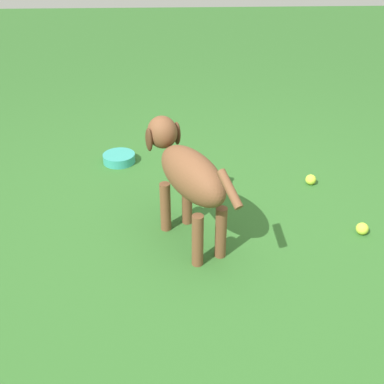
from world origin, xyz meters
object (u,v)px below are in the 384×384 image
Objects in this scene: dog at (187,172)px; tennis_ball_1 at (311,180)px; tennis_ball_0 at (362,229)px; water_bowl at (119,158)px.

dog is 12.03× the size of tennis_ball_1.
tennis_ball_0 and tennis_ball_1 have the same top height.
dog reaches higher than water_bowl.
tennis_ball_1 is (0.52, -0.80, -0.36)m from dog.
water_bowl is at bearing 73.69° from tennis_ball_1.
tennis_ball_0 is 0.30× the size of water_bowl.
tennis_ball_0 is 0.56m from tennis_ball_1.
dog is 1.00m from tennis_ball_0.
dog is 12.03× the size of tennis_ball_0.
tennis_ball_1 is at bearing -83.75° from dog.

